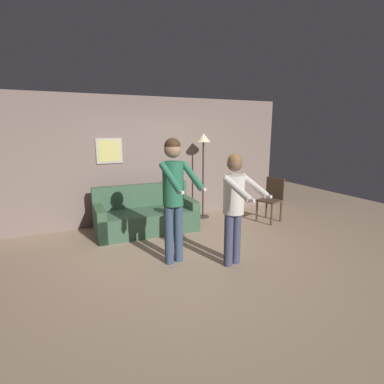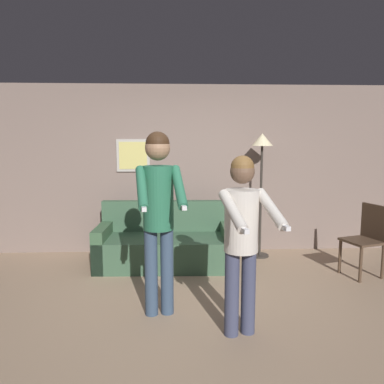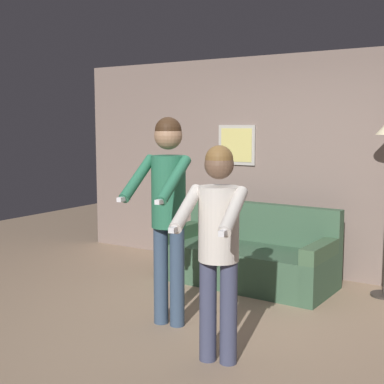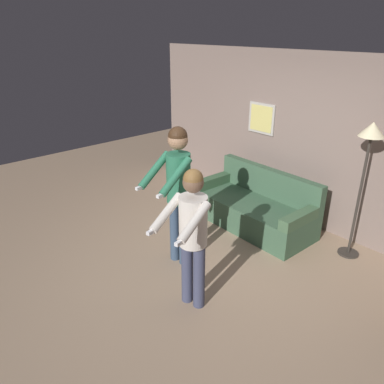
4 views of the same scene
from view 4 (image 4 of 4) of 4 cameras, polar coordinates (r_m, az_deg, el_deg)
name	(u,v)px [view 4 (image 4 of 4)]	position (r m, az deg, el deg)	size (l,w,h in m)	color
ground_plane	(201,270)	(4.96, 1.35, -11.82)	(12.00, 12.00, 0.00)	tan
back_wall_assembly	(306,142)	(5.97, 16.94, 7.36)	(6.40, 0.09, 2.60)	gray
couch	(255,209)	(5.95, 9.56, -2.57)	(1.93, 0.91, 0.87)	#3C5D43
torchiere_lamp	(369,149)	(5.11, 25.34, 6.01)	(0.31, 0.31, 1.85)	#332D28
person_standing_left	(177,183)	(4.59, -2.22, 1.31)	(0.50, 0.71, 1.84)	#364A63
person_standing_right	(192,229)	(3.90, 0.01, -5.60)	(0.52, 0.69, 1.63)	#3E435E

